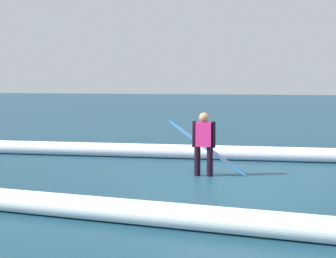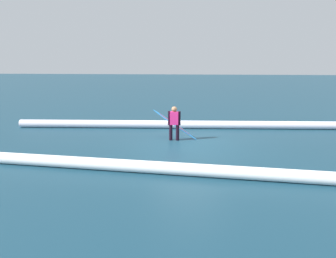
% 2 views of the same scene
% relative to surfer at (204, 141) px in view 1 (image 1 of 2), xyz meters
% --- Properties ---
extents(ground_plane, '(144.25, 144.25, 0.00)m').
position_rel_surfer_xyz_m(ground_plane, '(-0.62, 0.70, -0.79)').
color(ground_plane, '#173C4F').
extents(surfer, '(0.52, 0.22, 1.41)m').
position_rel_surfer_xyz_m(surfer, '(0.00, 0.00, 0.00)').
color(surfer, black).
rests_on(surfer, ground_plane).
extents(surfboard, '(1.98, 0.72, 1.20)m').
position_rel_surfer_xyz_m(surfboard, '(0.01, -0.38, -0.20)').
color(surfboard, '#268CE5').
rests_on(surfboard, ground_plane).
extents(wave_crest_foreground, '(16.93, 1.66, 0.38)m').
position_rel_surfer_xyz_m(wave_crest_foreground, '(-0.63, -2.41, -0.60)').
color(wave_crest_foreground, white).
rests_on(wave_crest_foreground, ground_plane).
extents(wave_crest_midground, '(24.90, 2.17, 0.36)m').
position_rel_surfer_xyz_m(wave_crest_midground, '(0.73, 3.88, -0.61)').
color(wave_crest_midground, white).
rests_on(wave_crest_midground, ground_plane).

